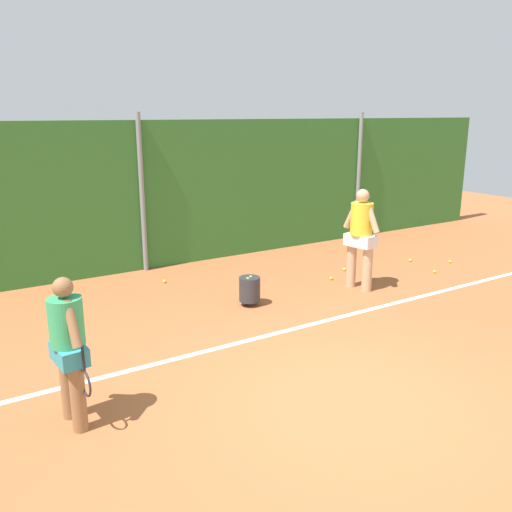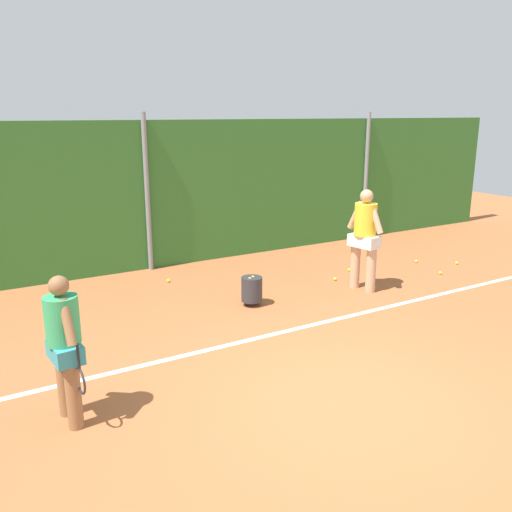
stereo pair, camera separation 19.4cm
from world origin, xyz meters
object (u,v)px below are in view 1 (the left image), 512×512
at_px(player_midcourt, 361,234).
at_px(ball_hopper, 250,289).
at_px(tennis_ball_0, 450,262).
at_px(tennis_ball_1, 434,272).
at_px(tennis_ball_5, 344,269).
at_px(player_foreground_near, 69,344).
at_px(tennis_ball_7, 331,278).
at_px(tennis_ball_4, 410,260).
at_px(tennis_ball_2, 164,281).

relative_size(player_midcourt, ball_hopper, 3.64).
height_order(ball_hopper, tennis_ball_0, ball_hopper).
distance_m(tennis_ball_0, tennis_ball_1, 0.96).
bearing_deg(tennis_ball_5, player_foreground_near, -155.42).
bearing_deg(tennis_ball_7, ball_hopper, -169.92).
xyz_separation_m(player_midcourt, ball_hopper, (-2.19, 0.31, -0.76)).
distance_m(player_midcourt, tennis_ball_1, 2.26).
height_order(player_midcourt, tennis_ball_7, player_midcourt).
xyz_separation_m(ball_hopper, tennis_ball_7, (2.11, 0.37, -0.26)).
relative_size(tennis_ball_0, tennis_ball_4, 1.00).
distance_m(player_midcourt, tennis_ball_4, 2.61).
xyz_separation_m(tennis_ball_2, tennis_ball_5, (3.51, -1.21, 0.00)).
height_order(tennis_ball_1, tennis_ball_4, same).
height_order(tennis_ball_0, tennis_ball_7, same).
relative_size(player_foreground_near, tennis_ball_2, 24.57).
height_order(tennis_ball_1, tennis_ball_5, same).
bearing_deg(tennis_ball_4, tennis_ball_2, 164.66).
distance_m(player_midcourt, ball_hopper, 2.34).
bearing_deg(ball_hopper, tennis_ball_7, 10.08).
xyz_separation_m(tennis_ball_0, tennis_ball_4, (-0.65, 0.54, 0.00)).
relative_size(ball_hopper, tennis_ball_5, 7.78).
relative_size(player_midcourt, tennis_ball_2, 28.33).
relative_size(tennis_ball_2, tennis_ball_7, 1.00).
distance_m(player_foreground_near, tennis_ball_0, 8.84).
bearing_deg(player_midcourt, tennis_ball_7, 176.69).
height_order(tennis_ball_0, tennis_ball_4, same).
distance_m(player_foreground_near, tennis_ball_4, 8.37).
bearing_deg(tennis_ball_2, player_foreground_near, -123.58).
height_order(tennis_ball_2, tennis_ball_4, same).
distance_m(tennis_ball_1, tennis_ball_4, 0.92).
bearing_deg(player_midcourt, ball_hopper, -108.71).
xyz_separation_m(player_foreground_near, tennis_ball_1, (7.65, 1.73, -0.87)).
bearing_deg(ball_hopper, tennis_ball_4, 6.32).
bearing_deg(tennis_ball_2, tennis_ball_0, -18.60).
distance_m(player_foreground_near, tennis_ball_1, 7.89).
relative_size(player_foreground_near, tennis_ball_1, 24.57).
bearing_deg(player_foreground_near, player_midcourt, 102.89).
height_order(ball_hopper, tennis_ball_5, ball_hopper).
bearing_deg(tennis_ball_1, tennis_ball_4, 74.18).
height_order(player_foreground_near, tennis_ball_5, player_foreground_near).
bearing_deg(ball_hopper, player_foreground_near, -148.46).
relative_size(ball_hopper, tennis_ball_2, 7.78).
xyz_separation_m(tennis_ball_4, tennis_ball_5, (-1.71, 0.22, 0.00)).
bearing_deg(tennis_ball_1, ball_hopper, 174.73).
bearing_deg(tennis_ball_5, tennis_ball_4, -7.47).
bearing_deg(ball_hopper, tennis_ball_0, -0.55).
distance_m(ball_hopper, tennis_ball_0, 5.12).
relative_size(player_midcourt, tennis_ball_4, 28.33).
relative_size(tennis_ball_4, tennis_ball_5, 1.00).
xyz_separation_m(tennis_ball_1, tennis_ball_2, (-4.97, 2.31, 0.00)).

